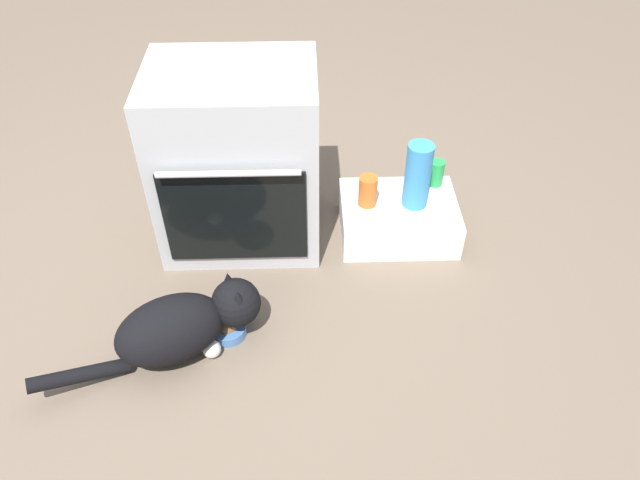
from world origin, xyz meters
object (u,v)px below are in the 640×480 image
(pantry_cabinet, at_px, (398,218))
(oven, at_px, (237,160))
(water_bottle, at_px, (418,176))
(cat, at_px, (183,325))
(food_bowl, at_px, (228,329))
(soda_can, at_px, (436,173))
(sauce_jar, at_px, (368,191))

(pantry_cabinet, bearing_deg, oven, 177.67)
(water_bottle, bearing_deg, cat, -145.68)
(oven, distance_m, water_bottle, 0.75)
(pantry_cabinet, relative_size, food_bowl, 3.64)
(pantry_cabinet, bearing_deg, soda_can, 37.81)
(soda_can, bearing_deg, sauce_jar, -157.35)
(cat, distance_m, soda_can, 1.29)
(cat, relative_size, soda_can, 6.53)
(cat, xyz_separation_m, sauce_jar, (0.72, 0.63, 0.10))
(pantry_cabinet, distance_m, cat, 1.07)
(cat, distance_m, water_bottle, 1.13)
(oven, relative_size, water_bottle, 2.61)
(food_bowl, bearing_deg, sauce_jar, 44.68)
(sauce_jar, bearing_deg, oven, 177.38)
(food_bowl, relative_size, soda_can, 1.16)
(oven, xyz_separation_m, pantry_cabinet, (0.69, -0.03, -0.31))
(cat, xyz_separation_m, soda_can, (1.04, 0.77, 0.09))
(cat, height_order, soda_can, soda_can)
(water_bottle, distance_m, soda_can, 0.20)
(sauce_jar, bearing_deg, cat, -138.56)
(cat, bearing_deg, sauce_jar, 16.40)
(pantry_cabinet, height_order, soda_can, soda_can)
(oven, xyz_separation_m, water_bottle, (0.75, -0.03, -0.07))
(pantry_cabinet, xyz_separation_m, sauce_jar, (-0.14, 0.00, 0.15))
(oven, xyz_separation_m, food_bowl, (-0.03, -0.59, -0.36))
(cat, height_order, sauce_jar, sauce_jar)
(cat, xyz_separation_m, water_bottle, (0.92, 0.63, 0.18))
(sauce_jar, bearing_deg, pantry_cabinet, -1.21)
(pantry_cabinet, xyz_separation_m, soda_can, (0.18, 0.14, 0.14))
(oven, bearing_deg, pantry_cabinet, -2.33)
(water_bottle, height_order, soda_can, water_bottle)
(pantry_cabinet, distance_m, water_bottle, 0.24)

